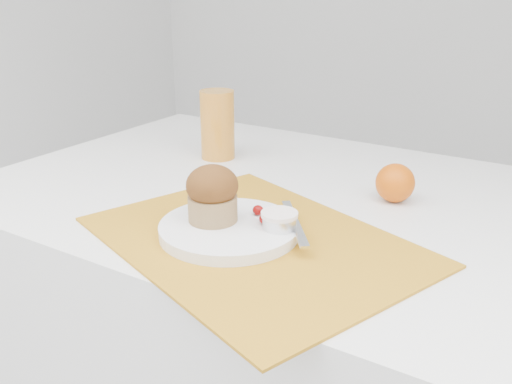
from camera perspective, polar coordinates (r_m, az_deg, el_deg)
The scene contains 11 objects.
table at distance 1.27m, azimuth 3.06°, elevation -15.99°, with size 1.20×0.80×0.75m, color white.
placemat at distance 0.89m, azimuth -0.24°, elevation -4.90°, with size 0.51×0.37×0.00m, color #C0811A.
plate at distance 0.90m, azimuth -2.70°, elevation -3.70°, with size 0.22×0.22×0.02m, color white.
ramekin at distance 0.88m, azimuth 2.35°, elevation -2.93°, with size 0.05×0.05×0.02m, color silver.
cream at distance 0.88m, azimuth 2.36°, elevation -2.24°, with size 0.06×0.06×0.01m, color white.
raspberry_near at distance 0.93m, azimuth 0.20°, elevation -1.82°, with size 0.02×0.02×0.02m, color #580302.
raspberry_far at distance 0.89m, azimuth 0.95°, elevation -2.69°, with size 0.02×0.02×0.02m, color #550302.
butter_knife at distance 0.90m, azimuth 3.88°, elevation -3.08°, with size 0.18×0.01×0.00m, color silver.
orange at distance 1.07m, azimuth 13.74°, elevation 0.89°, with size 0.07×0.07×0.07m, color #D65707.
juice_glass at distance 1.28m, azimuth -3.88°, elevation 6.73°, with size 0.08×0.08×0.15m, color orange.
muffin at distance 0.90m, azimuth -4.39°, elevation -0.17°, with size 0.08×0.08×0.09m.
Camera 1 is at (0.48, -0.85, 1.14)m, focal length 40.00 mm.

